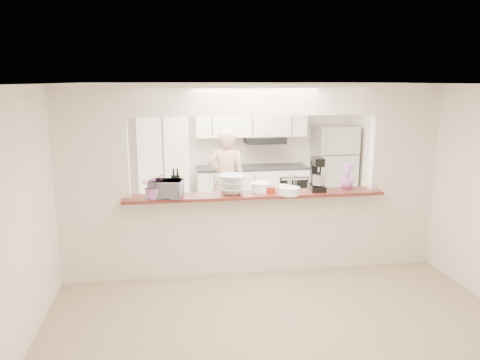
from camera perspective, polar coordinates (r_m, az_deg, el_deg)
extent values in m
plane|color=tan|center=(6.51, 1.71, -10.90)|extent=(6.00, 6.00, 0.00)
cube|color=beige|center=(7.94, -0.32, -6.57)|extent=(5.00, 2.90, 0.01)
cube|color=silver|center=(6.11, -17.49, -0.68)|extent=(0.90, 0.15, 2.50)
cube|color=silver|center=(6.80, 19.02, 0.47)|extent=(0.90, 0.15, 2.50)
cube|color=silver|center=(6.00, 1.85, 9.77)|extent=(3.20, 0.15, 0.40)
cube|color=silver|center=(6.32, 1.74, -6.52)|extent=(3.20, 0.15, 1.05)
cube|color=maroon|center=(6.12, 1.86, -1.82)|extent=(3.40, 0.38, 0.04)
cube|color=white|center=(8.72, -9.27, 2.05)|extent=(0.90, 0.60, 2.10)
cube|color=white|center=(8.98, 1.45, -1.42)|extent=(2.10, 0.60, 0.90)
cube|color=#313134|center=(8.88, 1.47, 1.53)|extent=(2.10, 0.62, 0.04)
cube|color=white|center=(8.88, 1.36, 7.75)|extent=(2.10, 0.35, 0.75)
cube|color=black|center=(8.87, 3.06, 4.90)|extent=(0.75, 0.45, 0.12)
cube|color=black|center=(8.84, 6.59, -1.38)|extent=(0.55, 0.02, 0.55)
cube|color=#BAB9BF|center=(9.26, 11.31, 1.29)|extent=(0.75, 0.70, 1.70)
imported|color=#C568BB|center=(5.89, -10.48, -0.73)|extent=(0.31, 0.27, 0.33)
cylinder|color=black|center=(6.11, -8.07, -0.57)|extent=(0.07, 0.07, 0.25)
cylinder|color=black|center=(6.08, -8.12, 0.99)|extent=(0.02, 0.02, 0.09)
cylinder|color=black|center=(6.11, -7.60, -0.55)|extent=(0.07, 0.07, 0.25)
cylinder|color=black|center=(6.08, -7.65, 1.02)|extent=(0.02, 0.02, 0.09)
imported|color=#A1A1A5|center=(5.95, -9.01, -1.07)|extent=(0.46, 0.36, 0.23)
imported|color=silver|center=(6.06, -0.96, -0.56)|extent=(0.43, 0.43, 0.25)
cylinder|color=white|center=(6.20, 2.64, -0.91)|extent=(0.26, 0.26, 0.12)
cylinder|color=white|center=(6.19, 2.64, -0.35)|extent=(0.27, 0.27, 0.01)
cylinder|color=white|center=(6.07, 6.01, -1.38)|extent=(0.27, 0.27, 0.09)
cylinder|color=white|center=(6.06, 6.02, -0.93)|extent=(0.28, 0.28, 0.01)
cylinder|color=maroon|center=(6.17, 3.61, -1.18)|extent=(0.16, 0.16, 0.08)
cylinder|color=#CAB78E|center=(6.32, 5.21, -0.92)|extent=(0.15, 0.15, 0.07)
cube|color=silver|center=(6.31, 5.71, -1.21)|extent=(0.25, 0.15, 0.02)
cube|color=white|center=(6.30, 5.72, -0.87)|extent=(0.10, 0.10, 0.06)
cube|color=black|center=(6.36, 9.35, -0.93)|extent=(0.22, 0.31, 0.07)
cube|color=black|center=(6.42, 9.18, 1.00)|extent=(0.14, 0.12, 0.32)
cube|color=black|center=(6.28, 9.48, 2.24)|extent=(0.15, 0.27, 0.11)
cylinder|color=#B7B7BC|center=(6.27, 9.52, 0.03)|extent=(0.15, 0.15, 0.14)
imported|color=#AB62B6|center=(6.53, 12.98, 0.50)|extent=(0.23, 0.23, 0.35)
imported|color=tan|center=(7.89, -1.62, -0.12)|extent=(0.74, 0.59, 1.75)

